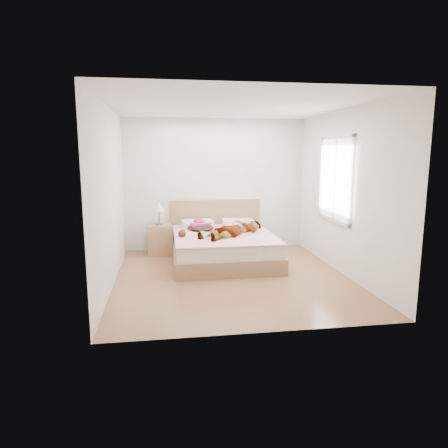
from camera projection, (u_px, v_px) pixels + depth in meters
name	position (u px, v px, depth m)	size (l,w,h in m)	color
ground	(232.00, 277.00, 6.27)	(4.00, 4.00, 0.00)	#53321A
woman	(235.00, 227.00, 7.10)	(0.59, 1.58, 0.22)	silver
hair	(201.00, 227.00, 7.47)	(0.48, 0.59, 0.09)	black
phone	(204.00, 220.00, 7.41)	(0.05, 0.10, 0.01)	silver
room_shell	(335.00, 179.00, 6.56)	(4.00, 4.00, 4.00)	white
bed	(222.00, 245.00, 7.23)	(1.80, 2.08, 1.00)	brown
towel	(199.00, 225.00, 7.55)	(0.42, 0.37, 0.19)	#E93F63
magazine	(216.00, 238.00, 6.72)	(0.41, 0.27, 0.02)	white
coffee_mug	(202.00, 234.00, 6.82)	(0.12, 0.09, 0.09)	white
plush_toy	(182.00, 233.00, 6.83)	(0.16, 0.22, 0.12)	#33150E
nightstand	(160.00, 237.00, 7.67)	(0.49, 0.44, 1.01)	#915C43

